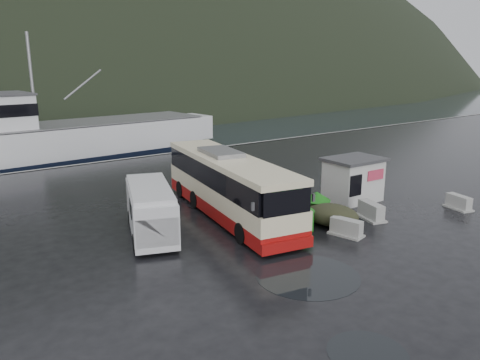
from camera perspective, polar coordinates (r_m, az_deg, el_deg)
ground at (r=20.05m, az=0.48°, el=-7.76°), size 160.00×160.00×0.00m
quay_edge at (r=37.36m, az=-18.30°, el=1.88°), size 160.00×0.60×1.50m
coach_bus at (r=23.64m, az=-1.38°, el=-4.30°), size 4.92×11.69×3.21m
white_van at (r=21.44m, az=-10.71°, el=-6.53°), size 3.64×5.75×2.27m
waste_bin_left at (r=21.81m, az=7.26°, el=-6.03°), size 1.19×1.19×1.35m
waste_bin_right at (r=23.48m, az=9.25°, el=-4.62°), size 1.19×1.19×1.36m
dome_tent at (r=22.64m, az=11.05°, el=-5.41°), size 2.66×3.08×1.02m
ticket_kiosk at (r=26.86m, az=13.47°, el=-2.42°), size 3.20×2.48×2.42m
jersey_barrier_a at (r=23.97m, az=15.61°, el=-4.58°), size 1.26×1.82×0.83m
jersey_barrier_b at (r=21.49m, az=12.78°, el=-6.59°), size 1.09×1.65×0.76m
jersey_barrier_c at (r=27.18m, az=25.02°, el=-3.20°), size 1.07×1.60×0.73m
fishing_trawler at (r=45.89m, az=-19.35°, el=3.97°), size 29.15×8.29×11.51m
puddles at (r=18.51m, az=8.40°, el=-9.84°), size 10.30×14.35×0.01m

